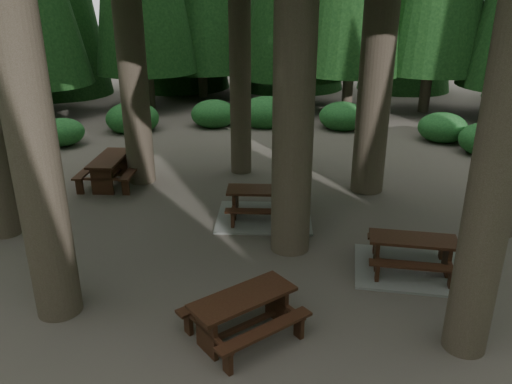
% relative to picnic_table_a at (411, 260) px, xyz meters
% --- Properties ---
extents(ground, '(80.00, 80.00, 0.00)m').
position_rel_picnic_table_a_xyz_m(ground, '(-3.32, 0.25, -0.24)').
color(ground, '#514942').
rests_on(ground, ground).
extents(picnic_table_a, '(2.23, 1.87, 0.74)m').
position_rel_picnic_table_a_xyz_m(picnic_table_a, '(0.00, 0.00, 0.00)').
color(picnic_table_a, gray).
rests_on(picnic_table_a, ground).
extents(picnic_table_b, '(1.88, 2.19, 0.85)m').
position_rel_picnic_table_a_xyz_m(picnic_table_b, '(-8.24, 3.25, 0.32)').
color(picnic_table_b, black).
rests_on(picnic_table_b, ground).
extents(picnic_table_c, '(2.62, 2.29, 0.79)m').
position_rel_picnic_table_a_xyz_m(picnic_table_c, '(-3.39, 1.87, 0.03)').
color(picnic_table_c, gray).
rests_on(picnic_table_c, ground).
extents(picnic_table_e, '(2.19, 2.22, 0.75)m').
position_rel_picnic_table_a_xyz_m(picnic_table_e, '(-2.79, -2.72, 0.25)').
color(picnic_table_e, black).
rests_on(picnic_table_e, ground).
extents(shrub_ring, '(23.86, 24.64, 1.49)m').
position_rel_picnic_table_a_xyz_m(shrub_ring, '(-2.62, 1.01, 0.16)').
color(shrub_ring, '#1B5023').
rests_on(shrub_ring, ground).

